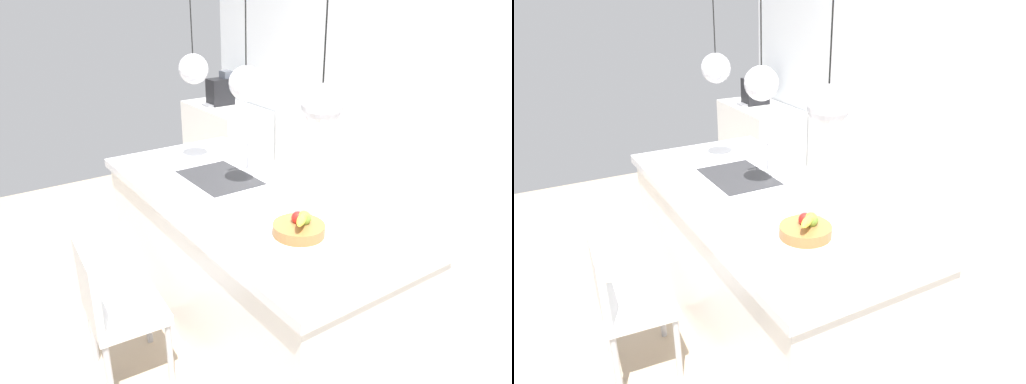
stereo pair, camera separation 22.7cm
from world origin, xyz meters
TOP-DOWN VIEW (x-y plane):
  - floor at (0.00, 0.00)m, footprint 6.60×6.60m
  - back_wall at (0.00, 1.65)m, footprint 6.00×0.10m
  - kitchen_island at (0.00, 0.00)m, footprint 2.35×1.05m
  - sink_basin at (-0.34, 0.00)m, footprint 0.56×0.40m
  - faucet at (-0.34, 0.21)m, footprint 0.02×0.17m
  - fruit_bowl at (0.60, -0.07)m, footprint 0.28×0.28m
  - side_counter at (-2.40, 1.28)m, footprint 1.10×0.60m
  - coffee_machine at (-2.50, 1.28)m, footprint 0.20×0.35m
  - chair_near at (0.03, -0.92)m, footprint 0.49×0.44m
  - pendant_light_left at (-0.65, 0.00)m, footprint 0.20×0.20m
  - pendant_light_center at (0.00, 0.00)m, footprint 0.20×0.20m
  - pendant_light_right at (0.65, 0.00)m, footprint 0.20×0.20m

SIDE VIEW (x-z plane):
  - floor at x=0.00m, z-range 0.00..0.00m
  - side_counter at x=-2.40m, z-range 0.00..0.89m
  - kitchen_island at x=0.00m, z-range 0.00..0.95m
  - chair_near at x=0.03m, z-range 0.06..0.95m
  - sink_basin at x=-0.34m, z-range 0.93..0.95m
  - fruit_bowl at x=0.60m, z-range 0.92..1.06m
  - coffee_machine at x=-2.50m, z-range 0.86..1.24m
  - faucet at x=-0.34m, z-range 0.98..1.20m
  - back_wall at x=0.00m, z-range 0.00..2.60m
  - pendant_light_left at x=-0.65m, z-range 1.24..2.04m
  - pendant_light_center at x=0.00m, z-range 1.24..2.04m
  - pendant_light_right at x=0.65m, z-range 1.24..2.04m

